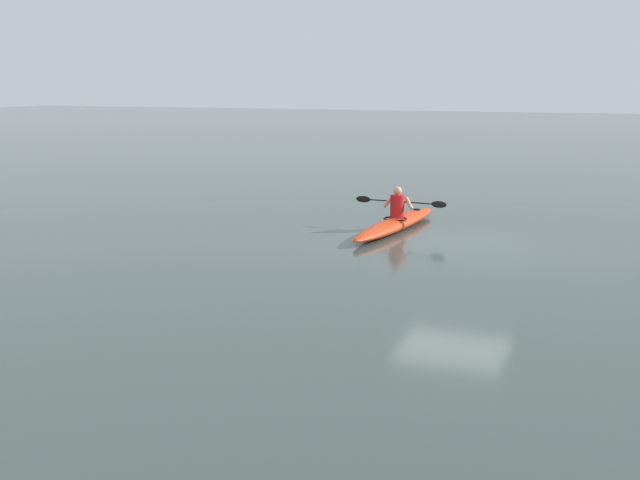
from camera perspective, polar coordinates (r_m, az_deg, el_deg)
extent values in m
plane|color=#384742|center=(18.48, 9.64, -0.39)|extent=(160.00, 160.00, 0.00)
ellipsoid|color=red|center=(20.20, 5.42, 1.16)|extent=(1.07, 5.15, 0.31)
torus|color=black|center=(20.12, 5.36, 1.52)|extent=(0.64, 0.64, 0.04)
cylinder|color=black|center=(21.60, 6.89, 2.18)|extent=(0.18, 0.18, 0.02)
cylinder|color=red|center=(20.20, 5.52, 2.41)|extent=(0.36, 0.36, 0.56)
sphere|color=tan|center=(20.14, 5.54, 3.51)|extent=(0.21, 0.21, 0.21)
cylinder|color=black|center=(20.37, 5.72, 2.72)|extent=(2.03, 0.19, 0.03)
ellipsoid|color=black|center=(20.74, 3.09, 2.92)|extent=(0.40, 0.07, 0.17)
ellipsoid|color=black|center=(20.04, 8.44, 2.51)|extent=(0.40, 0.07, 0.17)
cylinder|color=tan|center=(20.36, 4.87, 2.72)|extent=(0.28, 0.21, 0.34)
cylinder|color=tan|center=(20.16, 6.34, 2.61)|extent=(0.27, 0.23, 0.34)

